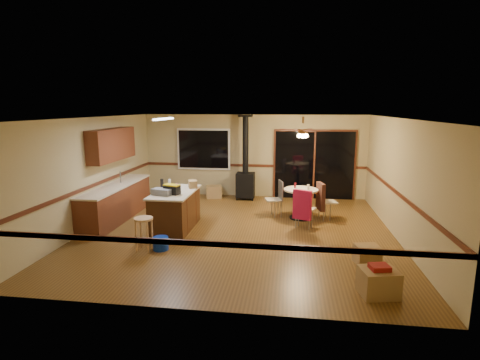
% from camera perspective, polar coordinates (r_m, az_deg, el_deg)
% --- Properties ---
extents(floor, '(7.00, 7.00, 0.00)m').
position_cam_1_polar(floor, '(8.79, -0.26, -7.76)').
color(floor, brown).
rests_on(floor, ground).
extents(ceiling, '(7.00, 7.00, 0.00)m').
position_cam_1_polar(ceiling, '(8.32, -0.28, 9.45)').
color(ceiling, silver).
rests_on(ceiling, ground).
extents(wall_back, '(7.00, 0.00, 7.00)m').
position_cam_1_polar(wall_back, '(11.89, 2.06, 3.66)').
color(wall_back, tan).
rests_on(wall_back, ground).
extents(wall_front, '(7.00, 0.00, 7.00)m').
position_cam_1_polar(wall_front, '(5.11, -5.72, -6.52)').
color(wall_front, tan).
rests_on(wall_front, ground).
extents(wall_left, '(0.00, 7.00, 7.00)m').
position_cam_1_polar(wall_left, '(9.58, -21.49, 1.08)').
color(wall_left, tan).
rests_on(wall_left, ground).
extents(wall_right, '(0.00, 7.00, 7.00)m').
position_cam_1_polar(wall_right, '(8.70, 23.21, -0.00)').
color(wall_right, tan).
rests_on(wall_right, ground).
extents(chair_rail, '(7.00, 7.00, 0.08)m').
position_cam_1_polar(chair_rail, '(8.52, -0.27, -1.38)').
color(chair_rail, '#4F2313').
rests_on(chair_rail, ground).
extents(window, '(1.72, 0.10, 1.32)m').
position_cam_1_polar(window, '(12.08, -5.56, 4.69)').
color(window, black).
rests_on(window, ground).
extents(sliding_door, '(2.52, 0.10, 2.10)m').
position_cam_1_polar(sliding_door, '(11.85, 11.22, 2.21)').
color(sliding_door, black).
rests_on(sliding_door, ground).
extents(lower_cabinets, '(0.60, 3.00, 0.86)m').
position_cam_1_polar(lower_cabinets, '(10.05, -18.27, -3.34)').
color(lower_cabinets, '#612C18').
rests_on(lower_cabinets, ground).
extents(countertop, '(0.64, 3.04, 0.04)m').
position_cam_1_polar(countertop, '(9.95, -18.42, -0.83)').
color(countertop, beige).
rests_on(countertop, lower_cabinets).
extents(upper_cabinets, '(0.35, 2.00, 0.80)m').
position_cam_1_polar(upper_cabinets, '(10.04, -18.93, 5.13)').
color(upper_cabinets, '#612C18').
rests_on(upper_cabinets, ground).
extents(kitchen_island, '(0.88, 1.68, 0.90)m').
position_cam_1_polar(kitchen_island, '(8.97, -9.83, -4.49)').
color(kitchen_island, '#432510').
rests_on(kitchen_island, ground).
extents(wood_stove, '(0.55, 0.50, 2.52)m').
position_cam_1_polar(wood_stove, '(11.56, 0.83, 0.59)').
color(wood_stove, black).
rests_on(wood_stove, ground).
extents(ceiling_fan, '(0.24, 0.24, 0.55)m').
position_cam_1_polar(ceiling_fan, '(9.46, 9.55, 7.15)').
color(ceiling_fan, brown).
rests_on(ceiling_fan, ceiling).
extents(fluorescent_strip, '(0.10, 1.20, 0.04)m').
position_cam_1_polar(fluorescent_strip, '(9.03, -11.54, 9.11)').
color(fluorescent_strip, white).
rests_on(fluorescent_strip, ceiling).
extents(toolbox_grey, '(0.50, 0.36, 0.14)m').
position_cam_1_polar(toolbox_grey, '(8.55, -11.77, -1.77)').
color(toolbox_grey, slate).
rests_on(toolbox_grey, kitchen_island).
extents(toolbox_black, '(0.40, 0.29, 0.20)m').
position_cam_1_polar(toolbox_black, '(8.56, -10.33, -1.50)').
color(toolbox_black, black).
rests_on(toolbox_black, kitchen_island).
extents(toolbox_yellow_lid, '(0.39, 0.29, 0.03)m').
position_cam_1_polar(toolbox_yellow_lid, '(8.54, -10.36, -0.77)').
color(toolbox_yellow_lid, gold).
rests_on(toolbox_yellow_lid, toolbox_black).
extents(box_on_island, '(0.28, 0.32, 0.18)m').
position_cam_1_polar(box_on_island, '(9.17, -7.21, -0.63)').
color(box_on_island, olive).
rests_on(box_on_island, kitchen_island).
extents(bottle_dark, '(0.10, 0.10, 0.27)m').
position_cam_1_polar(bottle_dark, '(8.99, -11.79, -0.71)').
color(bottle_dark, black).
rests_on(bottle_dark, kitchen_island).
extents(bottle_pink, '(0.07, 0.07, 0.20)m').
position_cam_1_polar(bottle_pink, '(8.73, -9.61, -1.22)').
color(bottle_pink, '#D84C8C').
rests_on(bottle_pink, kitchen_island).
extents(bottle_white, '(0.07, 0.07, 0.18)m').
position_cam_1_polar(bottle_white, '(9.41, -10.69, -0.42)').
color(bottle_white, white).
rests_on(bottle_white, kitchen_island).
extents(bar_stool, '(0.45, 0.45, 0.68)m').
position_cam_1_polar(bar_stool, '(7.78, -14.40, -8.00)').
color(bar_stool, tan).
rests_on(bar_stool, floor).
extents(blue_bucket, '(0.39, 0.39, 0.26)m').
position_cam_1_polar(blue_bucket, '(7.82, -11.99, -9.42)').
color(blue_bucket, '#0B2BA0').
rests_on(blue_bucket, floor).
extents(dining_table, '(0.87, 0.87, 0.78)m').
position_cam_1_polar(dining_table, '(9.72, 9.23, -2.79)').
color(dining_table, black).
rests_on(dining_table, ground).
extents(glass_red, '(0.07, 0.07, 0.14)m').
position_cam_1_polar(glass_red, '(9.74, 8.39, -0.80)').
color(glass_red, '#590C14').
rests_on(glass_red, dining_table).
extents(glass_cream, '(0.08, 0.08, 0.13)m').
position_cam_1_polar(glass_cream, '(9.60, 10.37, -1.06)').
color(glass_cream, beige).
rests_on(glass_cream, dining_table).
extents(chair_left, '(0.50, 0.50, 0.51)m').
position_cam_1_polar(chair_left, '(9.83, 5.73, -2.19)').
color(chair_left, tan).
rests_on(chair_left, ground).
extents(chair_near, '(0.57, 0.59, 0.70)m').
position_cam_1_polar(chair_near, '(8.86, 9.53, -3.72)').
color(chair_near, tan).
rests_on(chair_near, ground).
extents(chair_right, '(0.55, 0.52, 0.70)m').
position_cam_1_polar(chair_right, '(9.73, 12.32, -2.48)').
color(chair_right, tan).
rests_on(chair_right, ground).
extents(box_under_window, '(0.56, 0.49, 0.38)m').
position_cam_1_polar(box_under_window, '(11.88, -3.99, -1.80)').
color(box_under_window, olive).
rests_on(box_under_window, floor).
extents(box_corner_a, '(0.63, 0.56, 0.41)m').
position_cam_1_polar(box_corner_a, '(6.29, 20.34, -14.40)').
color(box_corner_a, olive).
rests_on(box_corner_a, floor).
extents(box_corner_b, '(0.49, 0.45, 0.34)m').
position_cam_1_polar(box_corner_b, '(7.38, 18.79, -10.72)').
color(box_corner_b, olive).
rests_on(box_corner_b, floor).
extents(box_small_red, '(0.32, 0.29, 0.08)m').
position_cam_1_polar(box_small_red, '(6.19, 20.50, -12.35)').
color(box_small_red, maroon).
rests_on(box_small_red, box_corner_a).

